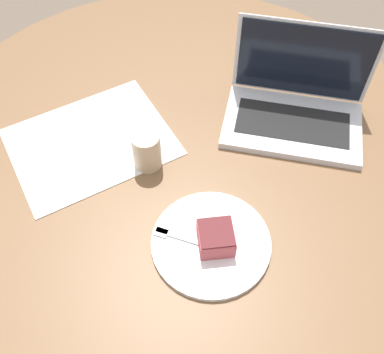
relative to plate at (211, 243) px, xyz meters
The scene contains 8 objects.
ground_plane 0.79m from the plate, 49.16° to the left, with size 12.00×12.00×0.00m, color #6B5B4C.
dining_table 0.32m from the plate, 49.16° to the left, with size 1.29×1.29×0.73m.
paper_document 0.40m from the plate, 79.67° to the left, with size 0.46×0.43×0.00m.
plate is the anchor object (origin of this frame).
cake_slice 0.03m from the plate, 84.22° to the right, with size 0.10×0.10×0.05m.
fork 0.05m from the plate, 117.79° to the left, with size 0.06×0.17×0.00m.
coffee_glass 0.26m from the plate, 67.56° to the left, with size 0.07×0.07×0.09m.
laptop 0.41m from the plate, ahead, with size 0.32×0.39×0.23m.
Camera 1 is at (-0.57, -0.43, 1.56)m, focal length 42.00 mm.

